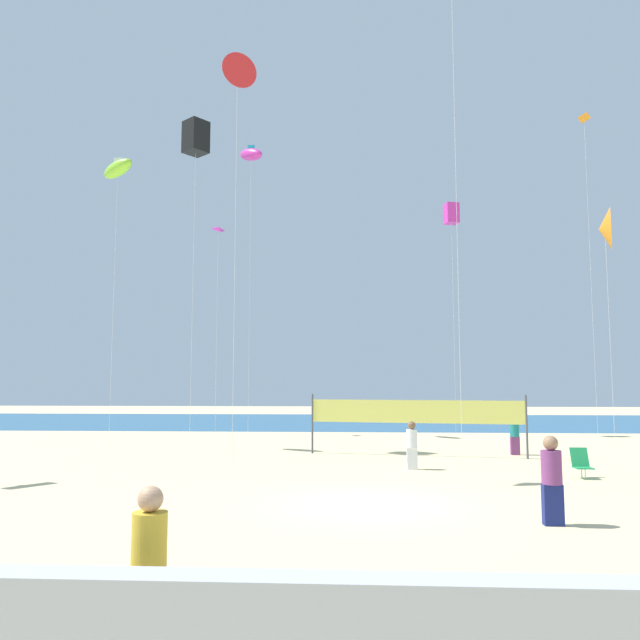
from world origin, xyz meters
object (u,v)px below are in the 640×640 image
Objects in this scene: kite_black_box at (196,138)px; kite_orange_diamond at (584,128)px; kite_magenta_inflatable at (251,155)px; beachgoer_teal_shirt at (515,433)px; beachgoer_plum_shirt at (552,477)px; toddler_figure at (190,609)px; kite_magenta_diamond at (219,231)px; mother_figure at (149,559)px; folding_beach_chair at (581,462)px; beachgoer_white_shirt at (412,444)px; beach_handbag at (552,474)px; kite_orange_delta at (605,229)px; kite_red_delta at (237,73)px; volleyball_net at (415,414)px; kite_magenta_box at (451,214)px; kite_lime_inflatable at (118,169)px.

kite_orange_diamond reaches higher than kite_black_box.
beachgoer_teal_shirt is at bearing -33.89° from kite_magenta_inflatable.
kite_orange_diamond is (7.94, 18.68, 15.07)m from beachgoer_plum_shirt.
kite_magenta_diamond reaches higher than toddler_figure.
beachgoer_plum_shirt is 27.16m from kite_magenta_inflatable.
mother_figure is at bearing -131.39° from beachgoer_teal_shirt.
mother_figure is at bearing 1.10° from beachgoer_plum_shirt.
kite_black_box is at bearing -163.59° from kite_orange_diamond.
kite_orange_diamond is 17.87m from kite_magenta_inflatable.
kite_magenta_inflatable is (-12.66, 14.16, 15.24)m from folding_beach_chair.
beachgoer_white_shirt is at bearing -29.82° from kite_black_box.
kite_orange_diamond is at bearing 55.84° from mother_figure.
kite_orange_diamond reaches higher than beach_handbag.
kite_orange_delta is 15.03m from kite_red_delta.
beachgoer_plum_shirt is (5.79, 6.21, 0.54)m from toddler_figure.
kite_magenta_inflatable is 1.23× the size of kite_red_delta.
kite_magenta_box is at bearing 72.34° from volleyball_net.
kite_lime_inflatable is at bearing 80.90° from beachgoer_white_shirt.
kite_red_delta reaches higher than beachgoer_white_shirt.
beach_handbag is 0.02× the size of kite_lime_inflatable.
kite_magenta_box reaches higher than folding_beach_chair.
mother_figure is at bearing -124.89° from kite_orange_delta.
kite_magenta_inflatable is at bearing 47.36° from beachgoer_white_shirt.
kite_lime_inflatable is at bearing -154.87° from kite_magenta_box.
kite_orange_diamond is at bearing 90.84° from toddler_figure.
kite_orange_delta is (3.81, 4.81, 8.70)m from beach_handbag.
kite_orange_delta is at bearing -52.50° from beachgoer_white_shirt.
kite_lime_inflatable is (-17.66, 7.50, 12.16)m from folding_beach_chair.
folding_beach_chair is 0.06× the size of kite_black_box.
toddler_figure is 0.05× the size of kite_orange_diamond.
beachgoer_teal_shirt is at bearing 8.66° from volleyball_net.
kite_lime_inflatable reaches higher than mother_figure.
beachgoer_white_shirt is 0.16× the size of kite_orange_delta.
kite_red_delta reaches higher than kite_magenta_box.
toddler_figure is 0.07× the size of kite_magenta_diamond.
kite_black_box is 1.22× the size of kite_magenta_diamond.
beachgoer_plum_shirt is 23.45m from kite_lime_inflatable.
beachgoer_plum_shirt is 0.22× the size of volleyball_net.
kite_lime_inflatable is at bearing 145.14° from folding_beach_chair.
kite_magenta_inflatable reaches higher than beach_handbag.
kite_magenta_inflatable is at bearing 98.11° from kite_red_delta.
kite_black_box reaches higher than kite_orange_delta.
beachgoer_teal_shirt reaches higher than folding_beach_chair.
toddler_figure is 24.00m from kite_black_box.
beachgoer_plum_shirt is 0.14× the size of kite_magenta_box.
folding_beach_chair is at bearing -48.21° from kite_magenta_inflatable.
kite_orange_diamond is at bearing 64.07° from beach_handbag.
kite_red_delta is at bearing 92.55° from mother_figure.
mother_figure is 29.79m from kite_magenta_diamond.
beachgoer_plum_shirt is 11.92m from volleyball_net.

